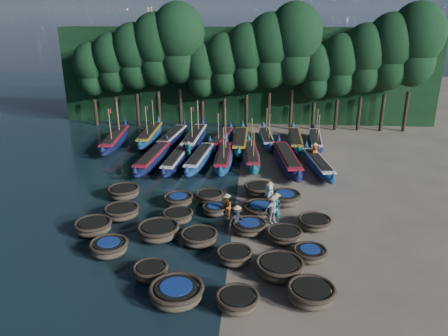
# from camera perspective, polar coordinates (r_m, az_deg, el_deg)

# --- Properties ---
(ground) EXTENTS (120.00, 120.00, 0.00)m
(ground) POSITION_cam_1_polar(r_m,az_deg,el_deg) (27.35, 1.42, -5.48)
(ground) COLOR gray
(ground) RESTS_ON ground
(foliage_wall) EXTENTS (40.00, 3.00, 10.00)m
(foliage_wall) POSITION_cam_1_polar(r_m,az_deg,el_deg) (48.65, 3.01, 11.99)
(foliage_wall) COLOR black
(foliage_wall) RESTS_ON ground
(coracle_2) EXTENTS (2.66, 2.66, 0.79)m
(coracle_2) POSITION_cam_1_polar(r_m,az_deg,el_deg) (19.36, -6.23, -15.89)
(coracle_2) COLOR brown
(coracle_2) RESTS_ON ground
(coracle_3) EXTENTS (2.05, 2.05, 0.70)m
(coracle_3) POSITION_cam_1_polar(r_m,az_deg,el_deg) (18.91, 1.76, -16.95)
(coracle_3) COLOR brown
(coracle_3) RESTS_ON ground
(coracle_4) EXTENTS (2.45, 2.45, 0.80)m
(coracle_4) POSITION_cam_1_polar(r_m,az_deg,el_deg) (19.54, 11.30, -15.79)
(coracle_4) COLOR brown
(coracle_4) RESTS_ON ground
(coracle_5) EXTENTS (2.35, 2.35, 0.77)m
(coracle_5) POSITION_cam_1_polar(r_m,az_deg,el_deg) (23.16, -14.79, -10.00)
(coracle_5) COLOR brown
(coracle_5) RESTS_ON ground
(coracle_6) EXTENTS (1.99, 1.99, 0.67)m
(coracle_6) POSITION_cam_1_polar(r_m,az_deg,el_deg) (21.00, -9.57, -13.13)
(coracle_6) COLOR brown
(coracle_6) RESTS_ON ground
(coracle_7) EXTENTS (1.82, 1.82, 0.69)m
(coracle_7) POSITION_cam_1_polar(r_m,az_deg,el_deg) (21.84, 1.34, -11.38)
(coracle_7) COLOR brown
(coracle_7) RESTS_ON ground
(coracle_8) EXTENTS (2.63, 2.63, 0.76)m
(coracle_8) POSITION_cam_1_polar(r_m,az_deg,el_deg) (21.05, 7.24, -12.74)
(coracle_8) COLOR brown
(coracle_8) RESTS_ON ground
(coracle_9) EXTENTS (1.73, 1.73, 0.66)m
(coracle_9) POSITION_cam_1_polar(r_m,az_deg,el_deg) (22.44, 11.14, -10.91)
(coracle_9) COLOR brown
(coracle_9) RESTS_ON ground
(coracle_10) EXTENTS (2.52, 2.52, 0.76)m
(coracle_10) POSITION_cam_1_polar(r_m,az_deg,el_deg) (25.47, -16.71, -7.34)
(coracle_10) COLOR brown
(coracle_10) RESTS_ON ground
(coracle_11) EXTENTS (2.65, 2.65, 0.82)m
(coracle_11) POSITION_cam_1_polar(r_m,az_deg,el_deg) (24.14, -8.57, -8.14)
(coracle_11) COLOR brown
(coracle_11) RESTS_ON ground
(coracle_12) EXTENTS (2.44, 2.44, 0.69)m
(coracle_12) POSITION_cam_1_polar(r_m,az_deg,el_deg) (23.47, -3.29, -9.01)
(coracle_12) COLOR brown
(coracle_12) RESTS_ON ground
(coracle_13) EXTENTS (2.00, 2.00, 0.67)m
(coracle_13) POSITION_cam_1_polar(r_m,az_deg,el_deg) (24.53, 3.31, -7.66)
(coracle_13) COLOR brown
(coracle_13) RESTS_ON ground
(coracle_14) EXTENTS (1.94, 1.94, 0.67)m
(coracle_14) POSITION_cam_1_polar(r_m,az_deg,el_deg) (23.89, 7.86, -8.65)
(coracle_14) COLOR brown
(coracle_14) RESTS_ON ground
(coracle_15) EXTENTS (2.32, 2.32, 0.76)m
(coracle_15) POSITION_cam_1_polar(r_m,az_deg,el_deg) (26.77, -13.21, -5.60)
(coracle_15) COLOR brown
(coracle_15) RESTS_ON ground
(coracle_16) EXTENTS (2.23, 2.23, 0.69)m
(coracle_16) POSITION_cam_1_polar(r_m,az_deg,el_deg) (25.83, -6.06, -6.24)
(coracle_16) COLOR brown
(coracle_16) RESTS_ON ground
(coracle_17) EXTENTS (1.83, 1.83, 0.63)m
(coracle_17) POSITION_cam_1_polar(r_m,az_deg,el_deg) (26.54, -1.20, -5.43)
(coracle_17) COLOR brown
(coracle_17) RESTS_ON ground
(coracle_18) EXTENTS (2.22, 2.22, 0.72)m
(coracle_18) POSITION_cam_1_polar(r_m,az_deg,el_deg) (26.55, 4.75, -5.38)
(coracle_18) COLOR brown
(coracle_18) RESTS_ON ground
(coracle_19) EXTENTS (2.00, 2.00, 0.66)m
(coracle_19) POSITION_cam_1_polar(r_m,az_deg,el_deg) (25.48, 11.74, -6.99)
(coracle_19) COLOR brown
(coracle_19) RESTS_ON ground
(coracle_20) EXTENTS (2.20, 2.20, 0.79)m
(coracle_20) POSITION_cam_1_polar(r_m,az_deg,el_deg) (29.52, -12.97, -3.07)
(coracle_20) COLOR brown
(coracle_20) RESTS_ON ground
(coracle_21) EXTENTS (2.01, 2.01, 0.70)m
(coracle_21) POSITION_cam_1_polar(r_m,az_deg,el_deg) (27.87, -6.00, -4.16)
(coracle_21) COLOR brown
(coracle_21) RESTS_ON ground
(coracle_22) EXTENTS (1.97, 1.97, 0.73)m
(coracle_22) POSITION_cam_1_polar(r_m,az_deg,el_deg) (28.11, -1.92, -3.80)
(coracle_22) COLOR brown
(coracle_22) RESTS_ON ground
(coracle_23) EXTENTS (2.21, 2.21, 0.77)m
(coracle_23) POSITION_cam_1_polar(r_m,az_deg,el_deg) (29.31, 4.61, -2.79)
(coracle_23) COLOR brown
(coracle_23) RESTS_ON ground
(coracle_24) EXTENTS (2.49, 2.49, 0.84)m
(coracle_24) POSITION_cam_1_polar(r_m,az_deg,el_deg) (28.03, 7.90, -3.92)
(coracle_24) COLOR brown
(coracle_24) RESTS_ON ground
(long_boat_2) EXTENTS (2.18, 8.54, 1.51)m
(long_boat_2) POSITION_cam_1_polar(r_m,az_deg,el_deg) (35.31, -9.29, 1.26)
(long_boat_2) COLOR #0F143A
(long_boat_2) RESTS_ON ground
(long_boat_3) EXTENTS (1.88, 7.66, 1.35)m
(long_boat_3) POSITION_cam_1_polar(r_m,az_deg,el_deg) (34.82, -6.27, 1.04)
(long_boat_3) COLOR #0F143A
(long_boat_3) RESTS_ON ground
(long_boat_4) EXTENTS (2.28, 8.05, 1.43)m
(long_boat_4) POSITION_cam_1_polar(r_m,az_deg,el_deg) (34.91, -3.21, 1.23)
(long_boat_4) COLOR navy
(long_boat_4) RESTS_ON ground
(long_boat_5) EXTENTS (1.56, 8.19, 3.48)m
(long_boat_5) POSITION_cam_1_polar(r_m,az_deg,el_deg) (35.00, -0.05, 1.33)
(long_boat_5) COLOR navy
(long_boat_5) RESTS_ON ground
(long_boat_6) EXTENTS (2.01, 8.08, 3.44)m
(long_boat_6) POSITION_cam_1_polar(r_m,az_deg,el_deg) (35.49, 3.55, 1.54)
(long_boat_6) COLOR #0F4A56
(long_boat_6) RESTS_ON ground
(long_boat_7) EXTENTS (2.67, 9.08, 1.61)m
(long_boat_7) POSITION_cam_1_polar(r_m,az_deg,el_deg) (34.67, 8.23, 1.03)
(long_boat_7) COLOR #0F143A
(long_boat_7) RESTS_ON ground
(long_boat_8) EXTENTS (2.50, 7.77, 1.38)m
(long_boat_8) POSITION_cam_1_polar(r_m,az_deg,el_deg) (34.39, 12.17, 0.47)
(long_boat_8) COLOR navy
(long_boat_8) RESTS_ON ground
(long_boat_9) EXTENTS (2.23, 9.04, 3.85)m
(long_boat_9) POSITION_cam_1_polar(r_m,az_deg,el_deg) (40.95, -14.04, 3.60)
(long_boat_9) COLOR #0F143A
(long_boat_9) RESTS_ON ground
(long_boat_10) EXTENTS (1.70, 8.71, 3.70)m
(long_boat_10) POSITION_cam_1_polar(r_m,az_deg,el_deg) (41.91, -9.63, 4.26)
(long_boat_10) COLOR navy
(long_boat_10) RESTS_ON ground
(long_boat_11) EXTENTS (2.35, 8.14, 1.44)m
(long_boat_11) POSITION_cam_1_polar(r_m,az_deg,el_deg) (41.00, -6.73, 4.00)
(long_boat_11) COLOR #0F143A
(long_boat_11) RESTS_ON ground
(long_boat_12) EXTENTS (2.05, 9.20, 3.91)m
(long_boat_12) POSITION_cam_1_polar(r_m,az_deg,el_deg) (40.25, -3.87, 3.89)
(long_boat_12) COLOR #0F143A
(long_boat_12) RESTS_ON ground
(long_boat_13) EXTENTS (2.59, 7.61, 3.28)m
(long_boat_13) POSITION_cam_1_polar(r_m,az_deg,el_deg) (40.20, -0.35, 3.77)
(long_boat_13) COLOR navy
(long_boat_13) RESTS_ON ground
(long_boat_14) EXTENTS (1.56, 8.79, 1.55)m
(long_boat_14) POSITION_cam_1_polar(r_m,az_deg,el_deg) (39.35, 2.18, 3.50)
(long_boat_14) COLOR #0F4A56
(long_boat_14) RESTS_ON ground
(long_boat_15) EXTENTS (1.87, 7.40, 3.15)m
(long_boat_15) POSITION_cam_1_polar(r_m,az_deg,el_deg) (40.69, 5.56, 3.85)
(long_boat_15) COLOR navy
(long_boat_15) RESTS_ON ground
(long_boat_16) EXTENTS (1.53, 8.08, 1.42)m
(long_boat_16) POSITION_cam_1_polar(r_m,az_deg,el_deg) (40.25, 9.27, 3.56)
(long_boat_16) COLOR #0F4A56
(long_boat_16) RESTS_ON ground
(long_boat_17) EXTENTS (1.85, 7.64, 3.25)m
(long_boat_17) POSITION_cam_1_polar(r_m,az_deg,el_deg) (40.61, 11.87, 3.49)
(long_boat_17) COLOR #0F143A
(long_boat_17) RESTS_ON ground
(fisherman_0) EXTENTS (0.97, 0.99, 1.92)m
(fisherman_0) POSITION_cam_1_polar(r_m,az_deg,el_deg) (27.27, 5.93, -3.55)
(fisherman_0) COLOR silver
(fisherman_0) RESTS_ON ground
(fisherman_1) EXTENTS (0.77, 0.67, 1.97)m
(fisherman_1) POSITION_cam_1_polar(r_m,az_deg,el_deg) (25.61, 6.77, -5.07)
(fisherman_1) COLOR #186668
(fisherman_1) RESTS_ON ground
(fisherman_2) EXTENTS (0.62, 0.77, 1.73)m
(fisherman_2) POSITION_cam_1_polar(r_m,az_deg,el_deg) (25.90, 0.33, -4.98)
(fisherman_2) COLOR #AF4D17
(fisherman_2) RESTS_ON ground
(fisherman_3) EXTENTS (1.19, 1.07, 1.80)m
(fisherman_3) POSITION_cam_1_polar(r_m,az_deg,el_deg) (24.31, 1.69, -6.70)
(fisherman_3) COLOR black
(fisherman_3) RESTS_ON ground
(fisherman_4) EXTENTS (1.04, 0.84, 1.85)m
(fisherman_4) POSITION_cam_1_polar(r_m,az_deg,el_deg) (25.51, 6.37, -5.36)
(fisherman_4) COLOR silver
(fisherman_4) RESTS_ON ground
(fisherman_5) EXTENTS (0.58, 1.54, 1.83)m
(fisherman_5) POSITION_cam_1_polar(r_m,az_deg,el_deg) (35.65, -4.65, 2.12)
(fisherman_5) COLOR #186668
(fisherman_5) RESTS_ON ground
(fisherman_6) EXTENTS (0.87, 0.99, 1.90)m
(fisherman_6) POSITION_cam_1_polar(r_m,az_deg,el_deg) (35.72, 11.72, 1.89)
(fisherman_6) COLOR #AF4D17
(fisherman_6) RESTS_ON ground
(tree_0) EXTENTS (3.68, 3.68, 8.68)m
(tree_0) POSITION_cam_1_polar(r_m,az_deg,el_deg) (48.22, -16.94, 12.27)
(tree_0) COLOR black
(tree_0) RESTS_ON ground
(tree_1) EXTENTS (4.09, 4.09, 9.65)m
(tree_1) POSITION_cam_1_polar(r_m,az_deg,el_deg) (47.37, -14.36, 13.21)
(tree_1) COLOR black
(tree_1) RESTS_ON ground
(tree_2) EXTENTS (4.51, 4.51, 10.63)m
(tree_2) POSITION_cam_1_polar(r_m,az_deg,el_deg) (46.62, -11.66, 14.15)
(tree_2) COLOR black
(tree_2) RESTS_ON ground
(tree_3) EXTENTS (4.92, 4.92, 11.60)m
(tree_3) POSITION_cam_1_polar(r_m,az_deg,el_deg) (45.99, -8.87, 15.09)
(tree_3) COLOR black
(tree_3) RESTS_ON ground
(tree_4) EXTENTS (5.34, 5.34, 12.58)m
(tree_4) POSITION_cam_1_polar(r_m,az_deg,el_deg) (45.48, -5.98, 16.01)
(tree_4) COLOR black
(tree_4) RESTS_ON ground
(tree_5) EXTENTS (3.68, 3.68, 8.68)m
(tree_5) POSITION_cam_1_polar(r_m,az_deg,el_deg) (45.40, -2.93, 12.65)
(tree_5) COLOR black
(tree_5) RESTS_ON ground
(tree_6) EXTENTS (4.09, 4.09, 9.65)m
(tree_6) POSITION_cam_1_polar(r_m,az_deg,el_deg) (45.08, 0.04, 13.49)
(tree_6) COLOR black
(tree_6) RESTS_ON ground
(tree_7) EXTENTS (4.51, 4.51, 10.63)m
(tree_7) POSITION_cam_1_polar(r_m,az_deg,el_deg) (44.89, 3.06, 14.31)
(tree_7) COLOR black
(tree_7) RESTS_ON ground
(tree_8) EXTENTS (4.92, 4.92, 11.60)m
(tree_8) POSITION_cam_1_polar(r_m,az_deg,el_deg) (44.83, 6.12, 15.08)
(tree_8) COLOR black
(tree_8) RESTS_ON ground
(tree_9) EXTENTS (5.34, 5.34, 12.58)m
(tree_9) POSITION_cam_1_polar(r_m,az_deg,el_deg) (44.90, 9.21, 15.82)
(tree_9) COLOR black
(tree_9) RESTS_ON ground
(tree_10) EXTENTS (3.68, 3.68, 8.68)m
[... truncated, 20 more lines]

